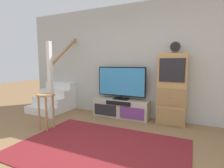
% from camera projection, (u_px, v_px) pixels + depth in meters
% --- Properties ---
extents(back_wall, '(6.40, 0.12, 2.70)m').
position_uv_depth(back_wall, '(137.00, 61.00, 4.20)').
color(back_wall, '#B2B7B2').
rests_on(back_wall, ground_plane).
extents(area_rug, '(2.60, 1.80, 0.01)m').
position_uv_depth(area_rug, '(100.00, 148.00, 2.69)').
color(area_rug, maroon).
rests_on(area_rug, ground_plane).
extents(media_console, '(1.35, 0.38, 0.44)m').
position_uv_depth(media_console, '(121.00, 108.00, 4.22)').
color(media_console, '#BCB29E').
rests_on(media_console, ground_plane).
extents(television, '(1.20, 0.22, 0.78)m').
position_uv_depth(television, '(121.00, 82.00, 4.16)').
color(television, black).
rests_on(television, media_console).
extents(side_cabinet, '(0.58, 0.38, 1.51)m').
position_uv_depth(side_cabinet, '(172.00, 90.00, 3.68)').
color(side_cabinet, tan).
rests_on(side_cabinet, ground_plane).
extents(desk_clock, '(0.21, 0.08, 0.24)m').
position_uv_depth(desk_clock, '(175.00, 47.00, 3.54)').
color(desk_clock, '#4C3823').
rests_on(desk_clock, side_cabinet).
extents(staircase, '(1.00, 1.36, 2.20)m').
position_uv_depth(staircase, '(59.00, 96.00, 5.03)').
color(staircase, white).
rests_on(staircase, ground_plane).
extents(bar_stool_near, '(0.34, 0.34, 0.71)m').
position_uv_depth(bar_stool_near, '(46.00, 103.00, 3.41)').
color(bar_stool_near, '#A37A4C').
rests_on(bar_stool_near, ground_plane).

